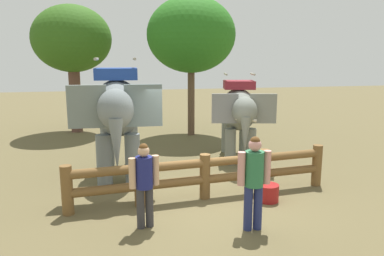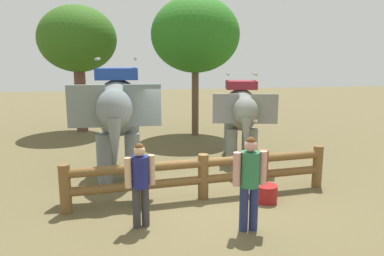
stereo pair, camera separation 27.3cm
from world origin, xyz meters
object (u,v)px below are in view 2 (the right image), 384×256
object	(u,v)px
elephant_center	(241,112)
tree_far_left	(78,40)
log_fence	(203,173)
feed_bucket	(266,193)
tourist_woman_in_black	(140,179)
elephant_near_left	(118,111)
tree_back_center	(195,35)
tourist_man_in_blue	(250,177)

from	to	relation	value
elephant_center	tree_far_left	bearing A→B (deg)	133.09
log_fence	tree_far_left	size ratio (longest dim) A/B	1.15
feed_bucket	log_fence	bearing A→B (deg)	161.03
tourist_woman_in_black	elephant_near_left	bearing A→B (deg)	97.04
elephant_near_left	log_fence	bearing A→B (deg)	-47.92
elephant_center	tree_back_center	world-z (taller)	tree_back_center
tree_back_center	feed_bucket	size ratio (longest dim) A/B	11.34
tourist_woman_in_black	tree_far_left	size ratio (longest dim) A/B	0.31
tree_back_center	elephant_near_left	bearing A→B (deg)	-122.03
elephant_near_left	tourist_woman_in_black	distance (m)	3.41
tourist_man_in_blue	feed_bucket	bearing A→B (deg)	55.45
log_fence	elephant_center	distance (m)	3.66
elephant_near_left	tourist_man_in_blue	world-z (taller)	elephant_near_left
tourist_man_in_blue	elephant_center	bearing A→B (deg)	73.74
tree_back_center	feed_bucket	xyz separation A→B (m)	(0.15, -7.50, -3.91)
log_fence	tree_back_center	size ratio (longest dim) A/B	1.11
elephant_center	tree_far_left	xyz separation A→B (m)	(-5.43, 5.81, 2.41)
tree_far_left	tree_back_center	xyz separation A→B (m)	(4.77, -1.77, 0.16)
tree_far_left	feed_bucket	size ratio (longest dim) A/B	10.87
elephant_near_left	tourist_man_in_blue	size ratio (longest dim) A/B	2.07
log_fence	tourist_man_in_blue	size ratio (longest dim) A/B	3.46
log_fence	tree_back_center	bearing A→B (deg)	80.27
elephant_near_left	feed_bucket	size ratio (longest dim) A/B	7.52
tourist_man_in_blue	tree_far_left	xyz separation A→B (m)	(-4.06, 10.53, 2.90)
log_fence	elephant_center	xyz separation A→B (m)	(1.87, 3.00, 0.94)
elephant_center	tourist_woman_in_black	xyz separation A→B (m)	(-3.35, -4.19, -0.58)
elephant_center	tourist_woman_in_black	bearing A→B (deg)	-128.66
elephant_center	log_fence	bearing A→B (deg)	-121.91
log_fence	tourist_man_in_blue	xyz separation A→B (m)	(0.49, -1.72, 0.44)
tree_far_left	tourist_man_in_blue	bearing A→B (deg)	-68.92
elephant_center	tourist_man_in_blue	distance (m)	4.94
tree_back_center	tourist_woman_in_black	bearing A→B (deg)	-108.10
tourist_man_in_blue	log_fence	bearing A→B (deg)	106.05
log_fence	feed_bucket	size ratio (longest dim) A/B	12.54
tourist_woman_in_black	tourist_man_in_blue	world-z (taller)	tourist_man_in_blue
tourist_man_in_blue	tree_far_left	size ratio (longest dim) A/B	0.33
elephant_near_left	elephant_center	distance (m)	3.88
elephant_center	tourist_woman_in_black	world-z (taller)	elephant_center
tourist_woman_in_black	feed_bucket	size ratio (longest dim) A/B	3.32
log_fence	elephant_near_left	size ratio (longest dim) A/B	1.67
log_fence	tourist_man_in_blue	bearing A→B (deg)	-73.95
elephant_center	elephant_near_left	bearing A→B (deg)	-166.37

